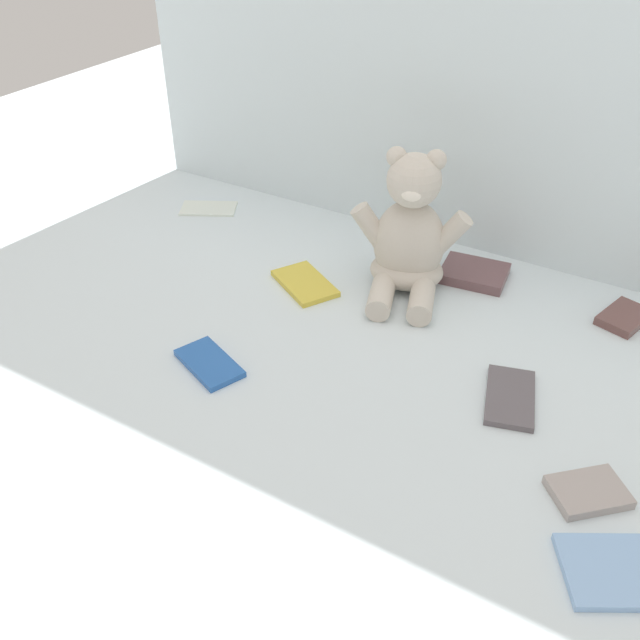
% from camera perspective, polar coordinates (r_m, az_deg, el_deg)
% --- Properties ---
extents(ground_plane, '(3.20, 3.20, 0.00)m').
position_cam_1_polar(ground_plane, '(1.19, 2.32, -1.47)').
color(ground_plane, silver).
extents(backdrop_drape, '(1.45, 0.03, 0.66)m').
position_cam_1_polar(backdrop_drape, '(1.39, 11.46, 18.77)').
color(backdrop_drape, silver).
rests_on(backdrop_drape, ground_plane).
extents(teddy_bear, '(0.22, 0.22, 0.27)m').
position_cam_1_polar(teddy_bear, '(1.29, 7.33, 6.61)').
color(teddy_bear, beige).
rests_on(teddy_bear, ground_plane).
extents(book_case_0, '(0.11, 0.15, 0.01)m').
position_cam_1_polar(book_case_0, '(1.10, 15.37, -6.15)').
color(book_case_0, '#5A5256').
rests_on(book_case_0, ground_plane).
extents(book_case_1, '(0.09, 0.11, 0.02)m').
position_cam_1_polar(book_case_1, '(1.34, 23.76, 0.21)').
color(book_case_1, brown).
rests_on(book_case_1, ground_plane).
extents(book_case_2, '(0.15, 0.14, 0.01)m').
position_cam_1_polar(book_case_2, '(0.93, 22.87, -18.50)').
color(book_case_2, '#89B3E5').
rests_on(book_case_2, ground_plane).
extents(book_case_3, '(0.14, 0.11, 0.01)m').
position_cam_1_polar(book_case_3, '(1.14, -9.10, -3.54)').
color(book_case_3, '#285EAF').
rests_on(book_case_3, ground_plane).
extents(book_case_4, '(0.16, 0.14, 0.01)m').
position_cam_1_polar(book_case_4, '(1.33, -1.25, 3.03)').
color(book_case_4, gold).
rests_on(book_case_4, ground_plane).
extents(book_case_5, '(0.13, 0.11, 0.02)m').
position_cam_1_polar(book_case_5, '(1.38, 12.56, 3.78)').
color(book_case_5, brown).
rests_on(book_case_5, ground_plane).
extents(book_case_7, '(0.14, 0.12, 0.01)m').
position_cam_1_polar(book_case_7, '(1.63, -9.16, 9.11)').
color(book_case_7, silver).
rests_on(book_case_7, ground_plane).
extents(book_case_8, '(0.12, 0.12, 0.01)m').
position_cam_1_polar(book_case_8, '(1.00, 21.20, -13.06)').
color(book_case_8, '#A1958F').
rests_on(book_case_8, ground_plane).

